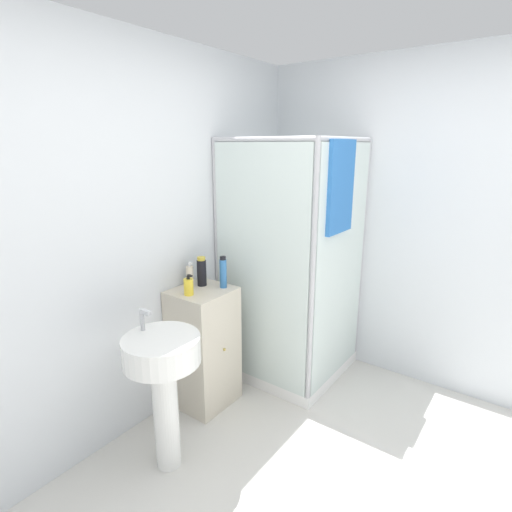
# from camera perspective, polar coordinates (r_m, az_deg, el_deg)

# --- Properties ---
(wall_back) EXTENTS (6.40, 0.06, 2.50)m
(wall_back) POSITION_cam_1_polar(r_m,az_deg,el_deg) (2.58, -18.61, 1.34)
(wall_back) COLOR silver
(wall_back) RESTS_ON ground_plane
(wall_right) EXTENTS (0.06, 6.40, 2.50)m
(wall_right) POSITION_cam_1_polar(r_m,az_deg,el_deg) (3.20, 29.07, 2.84)
(wall_right) COLOR silver
(wall_right) RESTS_ON ground_plane
(shower_enclosure) EXTENTS (0.87, 0.90, 1.90)m
(shower_enclosure) POSITION_cam_1_polar(r_m,az_deg,el_deg) (3.28, 5.49, -8.27)
(shower_enclosure) COLOR white
(shower_enclosure) RESTS_ON ground_plane
(vanity_cabinet) EXTENTS (0.41, 0.40, 0.88)m
(vanity_cabinet) POSITION_cam_1_polar(r_m,az_deg,el_deg) (2.98, -7.47, -12.78)
(vanity_cabinet) COLOR beige
(vanity_cabinet) RESTS_ON ground_plane
(sink) EXTENTS (0.43, 0.43, 0.97)m
(sink) POSITION_cam_1_polar(r_m,az_deg,el_deg) (2.39, -13.12, -15.90)
(sink) COLOR white
(sink) RESTS_ON ground_plane
(soap_dispenser) EXTENTS (0.06, 0.07, 0.14)m
(soap_dispenser) POSITION_cam_1_polar(r_m,az_deg,el_deg) (2.70, -9.60, -4.32)
(soap_dispenser) COLOR yellow
(soap_dispenser) RESTS_ON vanity_cabinet
(shampoo_bottle_tall_black) EXTENTS (0.07, 0.07, 0.21)m
(shampoo_bottle_tall_black) POSITION_cam_1_polar(r_m,az_deg,el_deg) (2.85, -7.77, -2.23)
(shampoo_bottle_tall_black) COLOR black
(shampoo_bottle_tall_black) RESTS_ON vanity_cabinet
(shampoo_bottle_blue) EXTENTS (0.05, 0.05, 0.23)m
(shampoo_bottle_blue) POSITION_cam_1_polar(r_m,az_deg,el_deg) (2.79, -4.71, -2.36)
(shampoo_bottle_blue) COLOR #2D66A3
(shampoo_bottle_blue) RESTS_ON vanity_cabinet
(lotion_bottle_white) EXTENTS (0.05, 0.05, 0.18)m
(lotion_bottle_white) POSITION_cam_1_polar(r_m,az_deg,el_deg) (2.85, -9.41, -2.87)
(lotion_bottle_white) COLOR beige
(lotion_bottle_white) RESTS_ON vanity_cabinet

